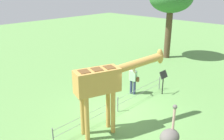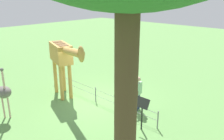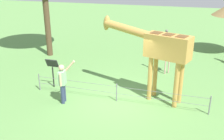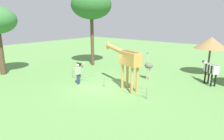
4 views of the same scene
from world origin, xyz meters
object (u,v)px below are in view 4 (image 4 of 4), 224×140
at_px(tree_east, 91,5).
at_px(zebra, 211,69).
at_px(visitor, 78,73).
at_px(info_sign, 80,67).
at_px(ostrich, 149,66).
at_px(shade_hut_far, 211,43).
at_px(giraffe, 127,59).

bearing_deg(tree_east, zebra, -175.52).
xyz_separation_m(visitor, info_sign, (1.10, -1.17, 0.05)).
xyz_separation_m(visitor, tree_east, (3.65, -5.27, 5.23)).
relative_size(visitor, zebra, 1.04).
bearing_deg(tree_east, info_sign, 121.84).
bearing_deg(ostrich, shade_hut_far, -126.89).
height_order(tree_east, info_sign, tree_east).
relative_size(giraffe, visitor, 2.23).
bearing_deg(zebra, giraffe, 48.00).
bearing_deg(visitor, tree_east, -55.32).
relative_size(visitor, ostrich, 0.76).
xyz_separation_m(giraffe, ostrich, (-0.11, -2.91, -0.96)).
bearing_deg(visitor, giraffe, -157.93).
height_order(visitor, info_sign, visitor).
bearing_deg(info_sign, giraffe, -177.03).
height_order(ostrich, tree_east, tree_east).
height_order(giraffe, zebra, giraffe).
xyz_separation_m(shade_hut_far, info_sign, (8.07, 7.68, -1.89)).
distance_m(shade_hut_far, tree_east, 11.68).
xyz_separation_m(shade_hut_far, tree_east, (10.62, 3.58, 3.29)).
relative_size(giraffe, tree_east, 0.50).
bearing_deg(ostrich, giraffe, 87.85).
bearing_deg(shade_hut_far, giraffe, 64.76).
xyz_separation_m(visitor, shade_hut_far, (-6.97, -8.85, 1.94)).
bearing_deg(zebra, ostrich, 23.84).
distance_m(tree_east, info_sign, 7.09).
distance_m(ostrich, info_sign, 5.64).
relative_size(giraffe, ostrich, 1.70).
xyz_separation_m(zebra, ostrich, (4.18, 1.85, 0.01)).
xyz_separation_m(giraffe, visitor, (3.46, 1.40, -1.24)).
bearing_deg(shade_hut_far, tree_east, 18.62).
bearing_deg(visitor, shade_hut_far, -128.24).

